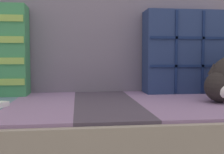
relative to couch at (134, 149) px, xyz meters
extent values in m
cube|color=gray|center=(0.00, 0.00, 0.08)|extent=(2.03, 0.82, 0.23)
cube|color=gray|center=(-0.36, -0.02, 0.20)|extent=(0.24, 0.74, 0.01)
cube|color=#423847|center=(-0.12, -0.02, 0.20)|extent=(0.24, 0.74, 0.01)
cube|color=gray|center=(0.12, -0.02, 0.20)|extent=(0.24, 0.74, 0.01)
cube|color=gray|center=(0.36, -0.02, 0.20)|extent=(0.24, 0.74, 0.01)
cube|color=slate|center=(0.00, 0.35, 0.48)|extent=(2.03, 0.14, 0.54)
cube|color=navy|center=(0.29, 0.20, 0.41)|extent=(0.40, 0.13, 0.40)
cube|color=navy|center=(0.29, 0.14, 0.34)|extent=(0.38, 0.01, 0.01)
cube|color=navy|center=(0.23, 0.14, 0.41)|extent=(0.01, 0.01, 0.38)
cube|color=navy|center=(0.29, 0.14, 0.47)|extent=(0.38, 0.01, 0.01)
cube|color=navy|center=(0.36, 0.14, 0.41)|extent=(0.01, 0.01, 0.38)
sphere|color=black|center=(0.31, -0.12, 0.27)|extent=(0.12, 0.12, 0.12)
sphere|color=white|center=(0.31, -0.15, 0.26)|extent=(0.07, 0.07, 0.07)
cone|color=black|center=(0.30, -0.09, 0.34)|extent=(0.05, 0.05, 0.04)
cube|color=black|center=(-0.49, -0.09, 0.22)|extent=(0.03, 0.02, 0.02)
camera|label=1|loc=(-0.23, -1.13, 0.38)|focal=45.00mm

